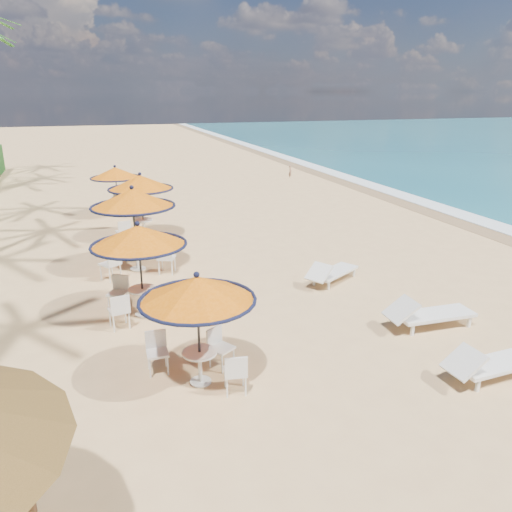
% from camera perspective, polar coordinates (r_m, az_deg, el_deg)
% --- Properties ---
extents(ground, '(160.00, 160.00, 0.00)m').
position_cam_1_polar(ground, '(11.41, 18.08, -10.17)').
color(ground, tan).
rests_on(ground, ground).
extents(foam_strip, '(1.20, 140.00, 0.04)m').
position_cam_1_polar(foam_strip, '(24.34, 22.24, 4.42)').
color(foam_strip, white).
rests_on(foam_strip, ground).
extents(wetsand_band, '(1.40, 140.00, 0.02)m').
position_cam_1_polar(wetsand_band, '(23.77, 20.57, 4.31)').
color(wetsand_band, olive).
rests_on(wetsand_band, ground).
extents(station_0, '(2.15, 2.15, 2.24)m').
position_cam_1_polar(station_0, '(9.11, -6.61, -5.27)').
color(station_0, black).
rests_on(station_0, ground).
extents(station_1, '(2.29, 2.29, 2.39)m').
position_cam_1_polar(station_1, '(12.12, -13.56, 1.27)').
color(station_1, black).
rests_on(station_1, ground).
extents(station_2, '(2.53, 2.53, 2.64)m').
position_cam_1_polar(station_2, '(15.43, -13.85, 5.27)').
color(station_2, black).
rests_on(station_2, ground).
extents(station_3, '(2.38, 2.38, 2.49)m').
position_cam_1_polar(station_3, '(18.89, -13.20, 7.53)').
color(station_3, black).
rests_on(station_3, ground).
extents(station_4, '(2.17, 2.17, 2.26)m').
position_cam_1_polar(station_4, '(22.81, -15.72, 8.50)').
color(station_4, black).
rests_on(station_4, ground).
extents(lounger_near, '(2.06, 0.75, 0.72)m').
position_cam_1_polar(lounger_near, '(10.69, 25.12, -11.04)').
color(lounger_near, silver).
rests_on(lounger_near, ground).
extents(lounger_mid, '(2.18, 0.75, 0.77)m').
position_cam_1_polar(lounger_mid, '(12.32, 18.94, -6.21)').
color(lounger_mid, silver).
rests_on(lounger_mid, ground).
extents(lounger_far, '(1.98, 1.52, 0.70)m').
position_cam_1_polar(lounger_far, '(14.51, 8.56, -1.83)').
color(lounger_far, silver).
rests_on(lounger_far, ground).
extents(person, '(0.30, 0.35, 0.82)m').
position_cam_1_polar(person, '(32.50, 3.94, 9.65)').
color(person, '#8E6148').
rests_on(person, ground).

